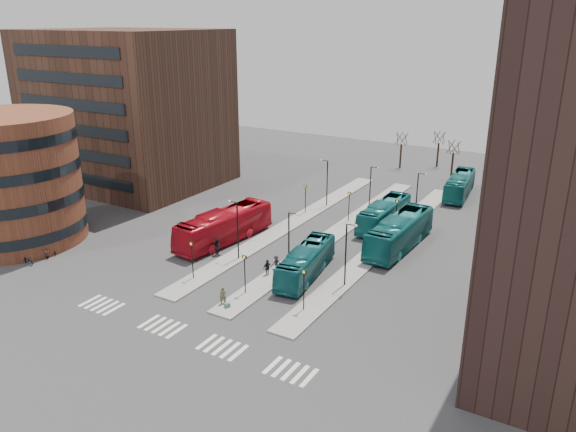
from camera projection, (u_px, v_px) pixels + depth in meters
The scene contains 23 objects.
ground at pixel (135, 354), 41.53m from camera, with size 160.00×160.00×0.00m, color #323234.
island_left at pixel (292, 223), 67.76m from camera, with size 2.50×45.00×0.15m, color gray.
island_mid at pixel (337, 232), 64.88m from camera, with size 2.50×45.00×0.15m, color gray.
island_right at pixel (386, 242), 62.00m from camera, with size 2.50×45.00×0.15m, color gray.
suitcase at pixel (227, 306), 47.90m from camera, with size 0.42×0.34×0.53m, color navy.
red_bus at pixel (224, 226), 61.77m from camera, with size 3.06×13.09×3.65m, color #B10D1C.
teal_bus_a at pixel (306, 262), 53.64m from camera, with size 2.46×10.51×2.93m, color #135E63.
teal_bus_b at pixel (384, 214), 66.45m from camera, with size 2.62×11.19×3.12m, color #166C71.
teal_bus_c at pixel (400, 232), 60.10m from camera, with size 3.00×12.81×3.57m, color #166C6F.
teal_bus_d at pixel (460, 185), 77.80m from camera, with size 2.63×11.24×3.13m, color #156D6B.
traveller at pixel (223, 296), 48.33m from camera, with size 0.61×0.40×1.68m, color brown.
commuter_a at pixel (217, 247), 58.56m from camera, with size 0.91×0.71×1.87m, color black.
commuter_b at pixel (267, 268), 53.75m from camera, with size 1.00×0.42×1.71m, color black.
commuter_c at pixel (276, 263), 55.21m from camera, with size 0.94×0.54×1.46m, color black.
bicycle_near at pixel (27, 260), 56.44m from camera, with size 0.60×1.73×0.91m, color gray.
bicycle_mid at pixel (44, 253), 58.03m from camera, with size 0.51×1.81×1.09m, color gray.
bicycle_far at pixel (52, 251), 58.84m from camera, with size 0.53×1.53×0.80m, color gray.
crosswalk_stripes at pixel (189, 335), 43.93m from camera, with size 22.35×2.40×0.01m.
round_building at pixel (8, 179), 60.73m from camera, with size 15.16×15.16×14.00m.
office_block at pixel (128, 108), 81.73m from camera, with size 25.00×20.12×22.00m.
sign_poles at pixel (305, 231), 58.61m from camera, with size 12.45×22.12×3.65m.
lamp_posts at pixel (335, 209), 61.78m from camera, with size 14.04×20.24×6.12m.
bare_trees at pixel (430, 154), 90.18m from camera, with size 10.97×8.14×5.90m.
Camera 1 is at (27.92, -24.99, 23.52)m, focal length 35.00 mm.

